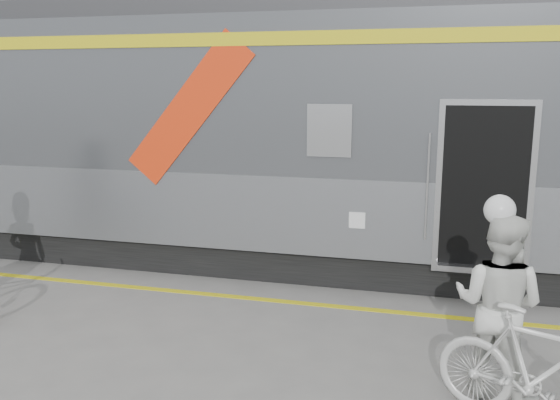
% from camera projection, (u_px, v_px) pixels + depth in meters
% --- Properties ---
extents(ground, '(90.00, 90.00, 0.00)m').
position_uv_depth(ground, '(179.00, 371.00, 6.01)').
color(ground, slate).
rests_on(ground, ground).
extents(train, '(24.00, 3.17, 4.10)m').
position_uv_depth(train, '(334.00, 135.00, 9.38)').
color(train, black).
rests_on(train, ground).
extents(safety_strip, '(24.00, 0.12, 0.01)m').
position_uv_depth(safety_strip, '(245.00, 298.00, 8.05)').
color(safety_strip, yellow).
rests_on(safety_strip, ground).
extents(woman, '(1.04, 0.94, 1.74)m').
position_uv_depth(woman, '(498.00, 305.00, 5.44)').
color(woman, silver).
rests_on(woman, ground).
extents(bicycle_right, '(1.81, 1.16, 1.06)m').
position_uv_depth(bicycle_right, '(540.00, 371.00, 4.92)').
color(bicycle_right, silver).
rests_on(bicycle_right, ground).
extents(helmet_woman, '(0.28, 0.28, 0.28)m').
position_uv_depth(helmet_woman, '(507.00, 198.00, 5.24)').
color(helmet_woman, white).
rests_on(helmet_woman, woman).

